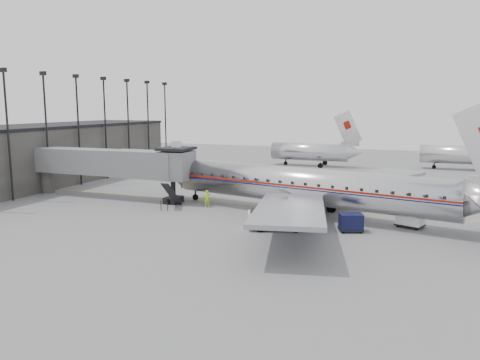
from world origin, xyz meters
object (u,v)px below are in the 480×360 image
(baggage_cart_white, at_px, (410,217))
(ramp_worker, at_px, (207,199))
(baggage_cart_navy, at_px, (351,222))
(service_van, at_px, (277,216))
(airliner, at_px, (311,187))

(baggage_cart_white, height_order, ramp_worker, ramp_worker)
(baggage_cart_navy, relative_size, ramp_worker, 1.33)
(service_van, distance_m, baggage_cart_navy, 6.52)
(baggage_cart_navy, distance_m, baggage_cart_white, 6.01)
(ramp_worker, bearing_deg, baggage_cart_white, -43.97)
(service_van, bearing_deg, ramp_worker, 127.76)
(airliner, height_order, ramp_worker, airliner)
(ramp_worker, bearing_deg, airliner, -41.28)
(service_van, bearing_deg, baggage_cart_white, 6.70)
(baggage_cart_navy, relative_size, baggage_cart_white, 0.89)
(baggage_cart_navy, height_order, ramp_worker, ramp_worker)
(airliner, distance_m, ramp_worker, 11.67)
(airliner, bearing_deg, baggage_cart_white, 5.28)
(airliner, xyz_separation_m, service_van, (-1.59, -6.41, -1.74))
(baggage_cart_navy, bearing_deg, service_van, 175.30)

